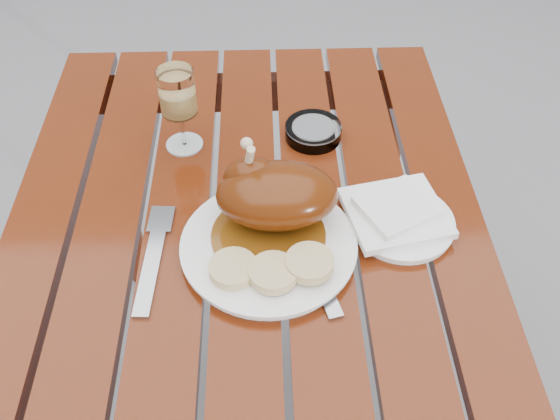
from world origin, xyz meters
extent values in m
cube|color=#69280C|center=(0.00, 0.00, 0.38)|extent=(0.80, 1.20, 0.75)
cylinder|color=white|center=(0.04, 0.01, 0.76)|extent=(0.35, 0.35, 0.02)
cylinder|color=#62350B|center=(0.04, 0.02, 0.77)|extent=(0.18, 0.18, 0.00)
ellipsoid|color=#5A2606|center=(0.05, 0.06, 0.82)|extent=(0.19, 0.13, 0.10)
ellipsoid|color=#5A2606|center=(0.01, 0.08, 0.83)|extent=(0.09, 0.06, 0.08)
cylinder|color=#C6B28C|center=(0.01, 0.09, 0.86)|extent=(0.03, 0.04, 0.10)
cylinder|color=#DFBE88|center=(-0.02, -0.05, 0.78)|extent=(0.07, 0.07, 0.02)
cylinder|color=#DFBE88|center=(0.04, -0.06, 0.78)|extent=(0.07, 0.07, 0.02)
cylinder|color=#DFBE88|center=(0.10, -0.05, 0.78)|extent=(0.07, 0.07, 0.02)
cylinder|color=#E4B967|center=(-0.12, 0.27, 0.83)|extent=(0.08, 0.08, 0.16)
cylinder|color=white|center=(0.26, 0.05, 0.76)|extent=(0.22, 0.22, 0.01)
cube|color=white|center=(0.25, 0.06, 0.77)|extent=(0.18, 0.18, 0.01)
cylinder|color=#B2B7BC|center=(0.13, 0.29, 0.76)|extent=(0.13, 0.13, 0.03)
cube|color=gray|center=(-0.15, -0.02, 0.75)|extent=(0.04, 0.21, 0.01)
cube|color=gray|center=(0.10, -0.01, 0.75)|extent=(0.08, 0.24, 0.01)
camera|label=1|loc=(0.03, -0.64, 1.51)|focal=40.00mm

